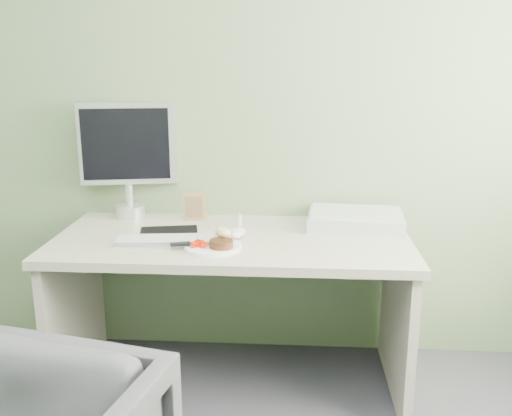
# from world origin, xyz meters

# --- Properties ---
(wall_back) EXTENTS (3.50, 0.00, 3.50)m
(wall_back) POSITION_xyz_m (0.00, 2.00, 1.35)
(wall_back) COLOR #69805A
(wall_back) RESTS_ON floor
(desk) EXTENTS (1.60, 0.75, 0.73)m
(desk) POSITION_xyz_m (0.00, 1.62, 0.55)
(desk) COLOR beige
(desk) RESTS_ON floor
(plate) EXTENTS (0.24, 0.24, 0.01)m
(plate) POSITION_xyz_m (-0.06, 1.46, 0.74)
(plate) COLOR white
(plate) RESTS_ON desk
(steak) EXTENTS (0.13, 0.13, 0.03)m
(steak) POSITION_xyz_m (-0.02, 1.44, 0.76)
(steak) COLOR black
(steak) RESTS_ON plate
(potato_pile) EXTENTS (0.11, 0.08, 0.06)m
(potato_pile) POSITION_xyz_m (-0.03, 1.51, 0.77)
(potato_pile) COLOR tan
(potato_pile) RESTS_ON plate
(carrot_heap) EXTENTS (0.07, 0.07, 0.04)m
(carrot_heap) POSITION_xyz_m (-0.12, 1.44, 0.76)
(carrot_heap) COLOR red
(carrot_heap) RESTS_ON plate
(steak_knife) EXTENTS (0.21, 0.08, 0.02)m
(steak_knife) POSITION_xyz_m (-0.17, 1.44, 0.75)
(steak_knife) COLOR silver
(steak_knife) RESTS_ON plate
(mousepad) EXTENTS (0.30, 0.28, 0.00)m
(mousepad) POSITION_xyz_m (-0.30, 1.65, 0.73)
(mousepad) COLOR black
(mousepad) RESTS_ON desk
(keyboard) EXTENTS (0.44, 0.18, 0.02)m
(keyboard) POSITION_xyz_m (-0.28, 1.51, 0.75)
(keyboard) COLOR white
(keyboard) RESTS_ON desk
(computer_mouse) EXTENTS (0.08, 0.13, 0.04)m
(computer_mouse) POSITION_xyz_m (0.03, 1.62, 0.75)
(computer_mouse) COLOR white
(computer_mouse) RESTS_ON desk
(photo_frame) EXTENTS (0.11, 0.02, 0.14)m
(photo_frame) POSITION_xyz_m (-0.21, 1.89, 0.80)
(photo_frame) COLOR #9D7D49
(photo_frame) RESTS_ON desk
(eyedrop_bottle) EXTENTS (0.02, 0.02, 0.07)m
(eyedrop_bottle) POSITION_xyz_m (0.02, 1.81, 0.76)
(eyedrop_bottle) COLOR white
(eyedrop_bottle) RESTS_ON desk
(scanner) EXTENTS (0.47, 0.33, 0.07)m
(scanner) POSITION_xyz_m (0.57, 1.81, 0.76)
(scanner) COLOR silver
(scanner) RESTS_ON desk
(monitor) EXTENTS (0.48, 0.17, 0.57)m
(monitor) POSITION_xyz_m (-0.55, 1.94, 1.05)
(monitor) COLOR silver
(monitor) RESTS_ON desk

